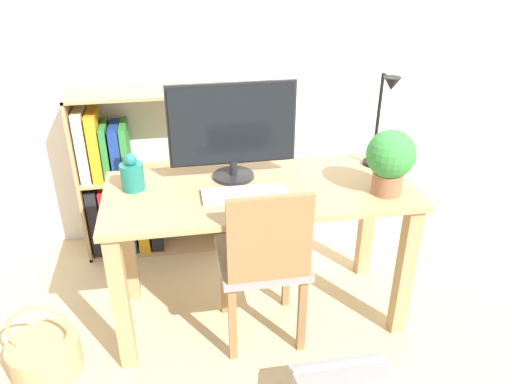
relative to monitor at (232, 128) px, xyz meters
The scene contains 11 objects.
ground_plane 1.00m from the monitor, 52.32° to the right, with size 10.00×10.00×0.00m, color #CCB284.
wall_back 0.85m from the monitor, 82.44° to the left, with size 8.00×0.05×2.60m.
desk 0.43m from the monitor, 52.32° to the right, with size 1.42×0.60×0.73m.
monitor is the anchor object (origin of this frame).
keyboard 0.31m from the monitor, 82.25° to the right, with size 0.39×0.14×0.02m.
vase 0.50m from the monitor, behind, with size 0.11×0.11×0.17m.
desk_lamp 0.71m from the monitor, ahead, with size 0.10×0.19×0.47m.
potted_plant 0.72m from the monitor, 22.63° to the right, with size 0.22×0.22×0.30m.
chair 0.61m from the monitor, 74.45° to the right, with size 0.40×0.40×0.85m.
bookshelf 0.99m from the monitor, 132.66° to the left, with size 0.89×0.28×1.00m.
basket 1.33m from the monitor, 159.44° to the right, with size 0.31×0.31×0.37m.
Camera 1 is at (-0.37, -2.00, 1.79)m, focal length 35.00 mm.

